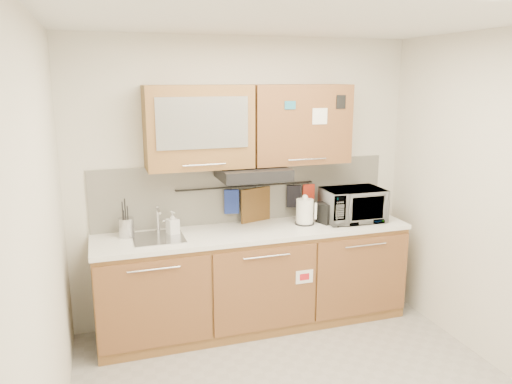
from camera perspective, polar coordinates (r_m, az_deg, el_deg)
ceiling at (r=3.15m, az=6.88°, el=19.41°), size 3.20×3.20×0.00m
wall_back at (r=4.64m, az=-1.28°, el=1.27°), size 3.20×0.00×3.20m
wall_left at (r=3.02m, az=-22.85°, el=-6.25°), size 0.00×3.00×3.00m
wall_right at (r=4.17m, az=26.77°, el=-1.48°), size 0.00×3.00×3.00m
base_cabinet at (r=4.63m, az=-0.12°, el=-10.39°), size 2.80×0.64×0.88m
countertop at (r=4.45m, az=-0.11°, el=-4.55°), size 2.82×0.62×0.04m
backsplash at (r=4.65m, az=-1.24°, el=0.03°), size 2.80×0.02×0.56m
upper_cabinets at (r=4.39m, az=-0.71°, el=7.61°), size 1.82×0.37×0.70m
range_hood at (r=4.38m, az=-0.36°, el=2.17°), size 0.60×0.46×0.10m
sink at (r=4.29m, az=-11.08°, el=-5.13°), size 0.42×0.40×0.26m
utensil_rail at (r=4.60m, az=-1.10°, el=0.66°), size 1.30×0.02×0.02m
utensil_crock at (r=4.36m, az=-14.60°, el=-3.92°), size 0.16×0.16×0.33m
kettle at (r=4.60m, az=5.60°, el=-2.32°), size 0.21×0.21×0.28m
toaster at (r=4.70m, az=8.60°, el=-2.25°), size 0.28×0.22×0.19m
microwave at (r=4.77m, az=10.99°, el=-1.45°), size 0.56×0.38×0.31m
soap_bottle at (r=4.34m, az=-9.51°, el=-3.52°), size 0.12×0.12×0.20m
cutting_board at (r=4.66m, az=-0.04°, el=-1.86°), size 0.31×0.11×0.38m
oven_mitt at (r=4.58m, az=-2.81°, el=-1.10°), size 0.14×0.06×0.22m
dark_pouch at (r=4.77m, az=4.33°, el=-0.48°), size 0.14×0.08×0.21m
pot_holder at (r=4.82m, az=6.03°, el=0.04°), size 0.12×0.02×0.14m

